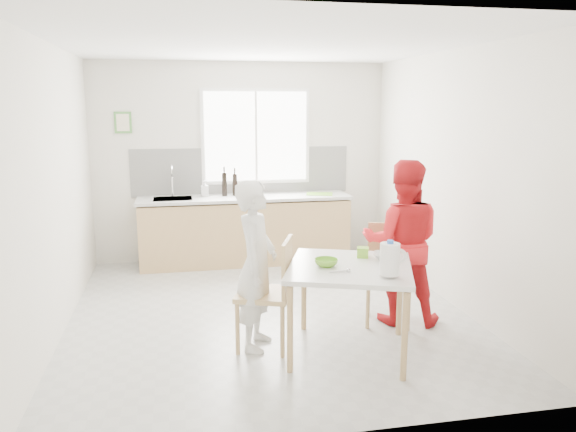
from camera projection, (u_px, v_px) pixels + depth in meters
name	position (u px, v px, depth m)	size (l,w,h in m)	color
ground	(269.00, 313.00, 5.84)	(4.50, 4.50, 0.00)	#B7B7B2
room_shell	(268.00, 155.00, 5.52)	(4.50, 4.50, 4.50)	silver
window	(256.00, 136.00, 7.69)	(1.50, 0.06, 1.30)	white
backsplash	(242.00, 171.00, 7.76)	(3.00, 0.02, 0.65)	white
picture_frame	(123.00, 123.00, 7.32)	(0.22, 0.03, 0.28)	#529443
kitchen_counter	(245.00, 233.00, 7.64)	(2.84, 0.64, 1.37)	tan
dining_table	(350.00, 275.00, 4.79)	(1.31, 1.31, 0.79)	silver
chair_left	(272.00, 289.00, 4.92)	(0.59, 0.59, 0.99)	tan
chair_far	(388.00, 268.00, 5.57)	(0.57, 0.57, 0.97)	tan
person_white	(256.00, 266.00, 4.90)	(0.55, 0.36, 1.50)	white
person_red	(402.00, 242.00, 5.48)	(0.79, 0.61, 1.62)	red
bowl_green	(326.00, 263.00, 4.75)	(0.20, 0.20, 0.06)	#6EB92A
bowl_white	(385.00, 256.00, 4.97)	(0.22, 0.22, 0.05)	silver
milk_jug	(390.00, 259.00, 4.43)	(0.22, 0.16, 0.28)	white
green_box	(363.00, 252.00, 5.02)	(0.10, 0.10, 0.09)	#7FC82E
spoon	(339.00, 271.00, 4.57)	(0.01, 0.01, 0.16)	#A5A5AA
cutting_board	(320.00, 194.00, 7.70)	(0.35, 0.25, 0.01)	#6FBC2B
wine_bottle_a	(224.00, 184.00, 7.53)	(0.07, 0.07, 0.32)	black
wine_bottle_b	(235.00, 185.00, 7.57)	(0.07, 0.07, 0.30)	black
jar_amber	(259.00, 190.00, 7.58)	(0.06, 0.06, 0.16)	brown
soap_bottle	(205.00, 188.00, 7.52)	(0.10, 0.10, 0.21)	#999999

